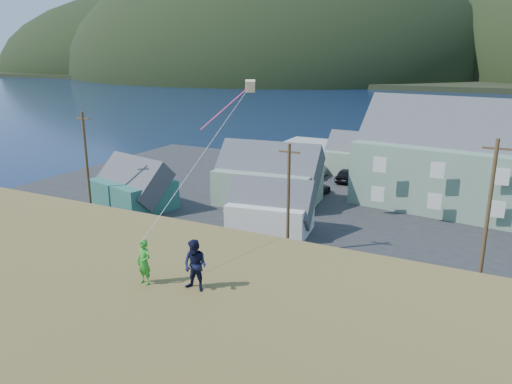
# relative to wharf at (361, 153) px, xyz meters

# --- Properties ---
(ground) EXTENTS (900.00, 900.00, 0.00)m
(ground) POSITION_rel_wharf_xyz_m (6.00, -40.00, -0.45)
(ground) COLOR #0A1638
(ground) RESTS_ON ground
(grass_strip) EXTENTS (110.00, 8.00, 0.10)m
(grass_strip) POSITION_rel_wharf_xyz_m (6.00, -42.00, -0.40)
(grass_strip) COLOR #4C3D19
(grass_strip) RESTS_ON ground
(waterfront_lot) EXTENTS (72.00, 36.00, 0.12)m
(waterfront_lot) POSITION_rel_wharf_xyz_m (6.00, -23.00, -0.39)
(waterfront_lot) COLOR #28282B
(waterfront_lot) RESTS_ON ground
(wharf) EXTENTS (26.00, 14.00, 0.90)m
(wharf) POSITION_rel_wharf_xyz_m (0.00, 0.00, 0.00)
(wharf) COLOR gray
(wharf) RESTS_ON ground
(far_shore) EXTENTS (900.00, 320.00, 2.00)m
(far_shore) POSITION_rel_wharf_xyz_m (6.00, 290.00, 0.55)
(far_shore) COLOR black
(far_shore) RESTS_ON ground
(shed_teal) EXTENTS (8.89, 7.14, 6.13)m
(shed_teal) POSITION_rel_wharf_xyz_m (-12.96, -34.67, 1.85)
(shed_teal) COLOR #295F59
(shed_teal) RESTS_ON waterfront_lot
(shed_palegreen_near) EXTENTS (10.78, 7.38, 7.45)m
(shed_palegreen_near) POSITION_rel_wharf_xyz_m (-1.98, -27.17, 2.35)
(shed_palegreen_near) COLOR gray
(shed_palegreen_near) RESTS_ON waterfront_lot
(shed_white) EXTENTS (7.65, 5.64, 5.60)m
(shed_white) POSITION_rel_wharf_xyz_m (1.86, -34.79, 1.72)
(shed_white) COLOR silver
(shed_white) RESTS_ON waterfront_lot
(shed_palegreen_far) EXTENTS (9.73, 5.88, 6.34)m
(shed_palegreen_far) POSITION_rel_wharf_xyz_m (3.48, -11.09, 1.99)
(shed_palegreen_far) COLOR gray
(shed_palegreen_far) RESTS_ON waterfront_lot
(utility_poles) EXTENTS (33.30, 0.24, 9.79)m
(utility_poles) POSITION_rel_wharf_xyz_m (2.87, -38.50, 4.33)
(utility_poles) COLOR #47331E
(utility_poles) RESTS_ON waterfront_lot
(parked_cars) EXTENTS (19.88, 12.85, 1.55)m
(parked_cars) POSITION_rel_wharf_xyz_m (-1.62, -18.28, 0.42)
(parked_cars) COLOR black
(parked_cars) RESTS_ON waterfront_lot
(kite_flyer_green) EXTENTS (0.63, 0.47, 1.58)m
(kite_flyer_green) POSITION_rel_wharf_xyz_m (8.34, -58.62, 7.54)
(kite_flyer_green) COLOR green
(kite_flyer_green) RESTS_ON hillside
(kite_flyer_navy) EXTENTS (0.86, 0.68, 1.75)m
(kite_flyer_navy) POSITION_rel_wharf_xyz_m (10.14, -58.22, 7.63)
(kite_flyer_navy) COLOR black
(kite_flyer_navy) RESTS_ON hillside
(kite_rig) EXTENTS (0.96, 4.81, 10.09)m
(kite_rig) POSITION_rel_wharf_xyz_m (7.62, -49.95, 12.61)
(kite_rig) COLOR beige
(kite_rig) RESTS_ON ground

